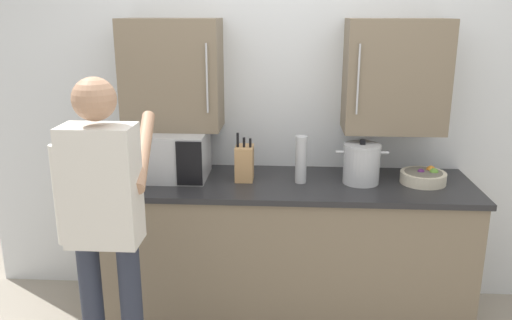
# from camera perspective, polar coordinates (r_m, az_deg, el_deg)

# --- Properties ---
(back_wall_tiled) EXTENTS (4.14, 0.44, 2.86)m
(back_wall_tiled) POSITION_cam_1_polar(r_m,az_deg,el_deg) (3.47, 2.90, 7.76)
(back_wall_tiled) COLOR silver
(back_wall_tiled) RESTS_ON ground_plane
(counter_unit) EXTENTS (2.38, 0.69, 0.93)m
(counter_unit) POSITION_cam_1_polar(r_m,az_deg,el_deg) (3.43, 2.59, -9.75)
(counter_unit) COLOR #756651
(counter_unit) RESTS_ON ground_plane
(microwave_oven) EXTENTS (0.70, 0.75, 0.29)m
(microwave_oven) POSITION_cam_1_polar(r_m,az_deg,el_deg) (3.34, -10.64, 0.52)
(microwave_oven) COLOR #B7BABF
(microwave_oven) RESTS_ON counter_unit
(stock_pot) EXTENTS (0.32, 0.23, 0.27)m
(stock_pot) POSITION_cam_1_polar(r_m,az_deg,el_deg) (3.25, 11.44, -0.39)
(stock_pot) COLOR #B7BABF
(stock_pot) RESTS_ON counter_unit
(thermos_flask) EXTENTS (0.07, 0.07, 0.29)m
(thermos_flask) POSITION_cam_1_polar(r_m,az_deg,el_deg) (3.20, 4.94, 0.07)
(thermos_flask) COLOR #B7BABF
(thermos_flask) RESTS_ON counter_unit
(knife_block) EXTENTS (0.11, 0.15, 0.31)m
(knife_block) POSITION_cam_1_polar(r_m,az_deg,el_deg) (3.25, -1.27, -0.30)
(knife_block) COLOR tan
(knife_block) RESTS_ON counter_unit
(fruit_bowl) EXTENTS (0.28, 0.28, 0.10)m
(fruit_bowl) POSITION_cam_1_polar(r_m,az_deg,el_deg) (3.37, 17.81, -1.74)
(fruit_bowl) COLOR beige
(fruit_bowl) RESTS_ON counter_unit
(person_figure) EXTENTS (0.44, 0.65, 1.67)m
(person_figure) POSITION_cam_1_polar(r_m,az_deg,el_deg) (2.61, -16.17, -6.01)
(person_figure) COLOR #282D3D
(person_figure) RESTS_ON ground_plane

